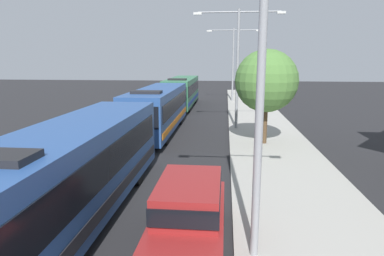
% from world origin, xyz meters
% --- Properties ---
extents(bus_lead, '(2.58, 11.84, 3.21)m').
position_xyz_m(bus_lead, '(-1.30, 9.65, 1.69)').
color(bus_lead, '#284C8C').
rests_on(bus_lead, ground_plane).
extents(bus_second_in_line, '(2.58, 11.31, 3.21)m').
position_xyz_m(bus_second_in_line, '(-1.30, 22.84, 1.69)').
color(bus_second_in_line, '#284C8C').
rests_on(bus_second_in_line, ground_plane).
extents(bus_middle, '(2.58, 11.63, 3.21)m').
position_xyz_m(bus_middle, '(-1.30, 35.65, 1.69)').
color(bus_middle, '#33724C').
rests_on(bus_middle, ground_plane).
extents(white_suv, '(1.86, 4.77, 1.90)m').
position_xyz_m(white_suv, '(2.40, 8.37, 1.03)').
color(white_suv, maroon).
rests_on(white_suv, ground_plane).
extents(streetlamp_near, '(5.23, 0.28, 8.82)m').
position_xyz_m(streetlamp_near, '(4.10, 8.05, 5.46)').
color(streetlamp_near, gray).
rests_on(streetlamp_near, sidewalk).
extents(streetlamp_mid, '(6.16, 0.28, 8.20)m').
position_xyz_m(streetlamp_mid, '(4.10, 24.18, 5.20)').
color(streetlamp_mid, gray).
rests_on(streetlamp_mid, sidewalk).
extents(streetlamp_far, '(6.15, 0.28, 8.32)m').
position_xyz_m(streetlamp_far, '(4.10, 40.31, 5.26)').
color(streetlamp_far, gray).
rests_on(streetlamp_far, sidewalk).
extents(roadside_tree, '(3.59, 3.59, 5.45)m').
position_xyz_m(roadside_tree, '(5.61, 19.85, 3.80)').
color(roadside_tree, '#4C3823').
rests_on(roadside_tree, sidewalk).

